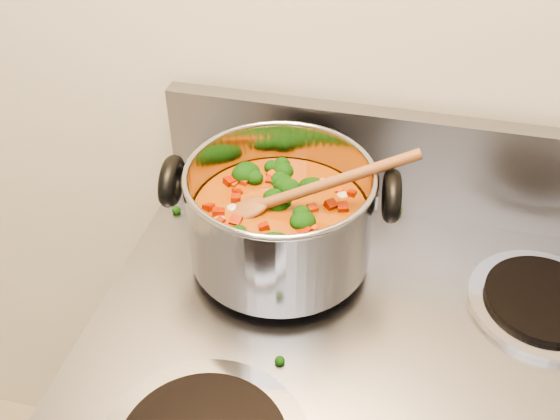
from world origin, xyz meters
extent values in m
cube|color=gray|center=(-0.06, 1.46, 1.00)|extent=(0.75, 0.03, 0.16)
cylinder|color=#A5A5AD|center=(-0.24, 1.31, 0.92)|extent=(0.19, 0.19, 0.01)
cylinder|color=black|center=(-0.24, 1.31, 0.93)|extent=(0.15, 0.15, 0.01)
cylinder|color=#A5A5AD|center=(0.11, 1.31, 0.92)|extent=(0.19, 0.19, 0.01)
cylinder|color=black|center=(0.11, 1.31, 0.93)|extent=(0.15, 0.15, 0.01)
cylinder|color=#A1A1A8|center=(-0.23, 1.31, 1.00)|extent=(0.24, 0.24, 0.13)
torus|color=#A1A1A8|center=(-0.23, 1.31, 1.07)|extent=(0.24, 0.24, 0.01)
cylinder|color=#8C3B0C|center=(-0.23, 1.31, 0.98)|extent=(0.22, 0.22, 0.07)
torus|color=black|center=(-0.37, 1.29, 1.05)|extent=(0.03, 0.08, 0.08)
torus|color=black|center=(-0.09, 1.33, 1.05)|extent=(0.03, 0.08, 0.08)
ellipsoid|color=black|center=(-0.25, 1.27, 1.01)|extent=(0.04, 0.04, 0.03)
ellipsoid|color=black|center=(-0.21, 1.31, 1.01)|extent=(0.04, 0.04, 0.03)
ellipsoid|color=black|center=(-0.25, 1.32, 1.01)|extent=(0.04, 0.04, 0.03)
ellipsoid|color=black|center=(-0.31, 1.28, 1.01)|extent=(0.04, 0.04, 0.03)
ellipsoid|color=black|center=(-0.22, 1.25, 1.01)|extent=(0.04, 0.04, 0.03)
ellipsoid|color=black|center=(-0.31, 1.25, 1.01)|extent=(0.04, 0.04, 0.03)
ellipsoid|color=black|center=(-0.18, 1.27, 1.01)|extent=(0.04, 0.04, 0.03)
ellipsoid|color=black|center=(-0.18, 1.25, 1.01)|extent=(0.04, 0.04, 0.03)
ellipsoid|color=black|center=(-0.21, 1.22, 1.01)|extent=(0.04, 0.04, 0.03)
ellipsoid|color=#8E1D05|center=(-0.26, 1.29, 1.01)|extent=(0.01, 0.01, 0.01)
ellipsoid|color=#8E1D05|center=(-0.22, 1.31, 1.01)|extent=(0.01, 0.01, 0.01)
ellipsoid|color=#8E1D05|center=(-0.25, 1.37, 1.01)|extent=(0.01, 0.01, 0.01)
ellipsoid|color=#8E1D05|center=(-0.19, 1.37, 1.01)|extent=(0.01, 0.01, 0.01)
ellipsoid|color=#8E1D05|center=(-0.22, 1.30, 1.01)|extent=(0.01, 0.01, 0.01)
ellipsoid|color=#8E1D05|center=(-0.32, 1.31, 1.01)|extent=(0.01, 0.01, 0.01)
ellipsoid|color=#8E1D05|center=(-0.19, 1.34, 1.01)|extent=(0.01, 0.01, 0.01)
ellipsoid|color=#8E1D05|center=(-0.28, 1.25, 1.01)|extent=(0.01, 0.01, 0.01)
ellipsoid|color=#8E1D05|center=(-0.23, 1.25, 1.01)|extent=(0.01, 0.01, 0.01)
ellipsoid|color=#8E1D05|center=(-0.19, 1.33, 1.01)|extent=(0.01, 0.01, 0.01)
ellipsoid|color=#8E1D05|center=(-0.24, 1.28, 1.01)|extent=(0.01, 0.01, 0.01)
ellipsoid|color=#8E1D05|center=(-0.19, 1.37, 1.01)|extent=(0.01, 0.01, 0.01)
ellipsoid|color=#8E1D05|center=(-0.29, 1.28, 1.01)|extent=(0.01, 0.01, 0.01)
ellipsoid|color=#8E1D05|center=(-0.16, 1.33, 1.01)|extent=(0.01, 0.01, 0.01)
ellipsoid|color=#A42E09|center=(-0.19, 1.32, 1.01)|extent=(0.01, 0.01, 0.01)
ellipsoid|color=#A42E09|center=(-0.23, 1.27, 1.01)|extent=(0.01, 0.01, 0.01)
ellipsoid|color=#A42E09|center=(-0.21, 1.25, 1.01)|extent=(0.01, 0.01, 0.01)
ellipsoid|color=#A42E09|center=(-0.15, 1.28, 1.01)|extent=(0.01, 0.01, 0.01)
ellipsoid|color=#A42E09|center=(-0.32, 1.31, 1.01)|extent=(0.01, 0.01, 0.01)
ellipsoid|color=#A42E09|center=(-0.17, 1.30, 1.01)|extent=(0.01, 0.01, 0.01)
ellipsoid|color=#A42E09|center=(-0.21, 1.35, 1.01)|extent=(0.01, 0.01, 0.01)
ellipsoid|color=#A42E09|center=(-0.18, 1.25, 1.01)|extent=(0.01, 0.01, 0.01)
ellipsoid|color=#A42E09|center=(-0.22, 1.30, 1.01)|extent=(0.01, 0.01, 0.01)
ellipsoid|color=#A42E09|center=(-0.26, 1.35, 1.01)|extent=(0.01, 0.01, 0.01)
ellipsoid|color=#A42E09|center=(-0.14, 1.30, 1.01)|extent=(0.01, 0.01, 0.01)
ellipsoid|color=tan|center=(-0.17, 1.34, 1.01)|extent=(0.02, 0.02, 0.01)
ellipsoid|color=tan|center=(-0.25, 1.40, 1.01)|extent=(0.02, 0.02, 0.01)
ellipsoid|color=tan|center=(-0.30, 1.38, 1.01)|extent=(0.02, 0.02, 0.01)
ellipsoid|color=tan|center=(-0.30, 1.32, 1.01)|extent=(0.02, 0.02, 0.01)
ellipsoid|color=tan|center=(-0.30, 1.27, 1.01)|extent=(0.02, 0.02, 0.01)
ellipsoid|color=brown|center=(-0.27, 1.30, 1.01)|extent=(0.08, 0.06, 0.04)
cylinder|color=brown|center=(-0.17, 1.32, 1.05)|extent=(0.22, 0.07, 0.10)
ellipsoid|color=black|center=(-0.14, 1.11, 0.92)|extent=(0.01, 0.01, 0.01)
ellipsoid|color=black|center=(-0.17, 1.17, 0.92)|extent=(0.01, 0.01, 0.01)
ellipsoid|color=black|center=(-0.41, 1.32, 0.92)|extent=(0.01, 0.01, 0.01)
ellipsoid|color=black|center=(-0.41, 1.26, 0.92)|extent=(0.01, 0.01, 0.01)
camera|label=1|loc=(-0.08, 0.71, 1.52)|focal=40.00mm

